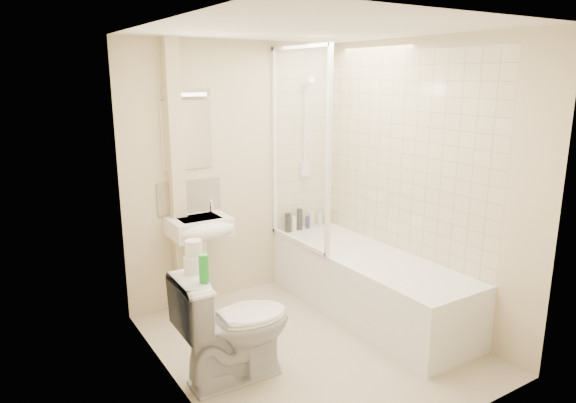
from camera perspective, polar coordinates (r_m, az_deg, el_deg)
floor at (r=4.26m, az=2.62°, el=-15.52°), size 2.50×2.50×0.00m
wall_back at (r=4.87m, az=-5.67°, el=3.26°), size 2.20×0.02×2.40m
wall_left at (r=3.33m, az=-12.88°, el=-2.01°), size 0.02×2.50×2.40m
wall_right at (r=4.53m, az=14.29°, el=2.08°), size 0.02×2.50×2.40m
ceiling at (r=3.73m, az=3.04°, el=18.59°), size 2.20×2.50×0.02m
tile_back at (r=5.20m, az=1.77°, el=6.50°), size 0.70×0.01×1.75m
tile_right at (r=4.62m, az=12.55°, el=5.24°), size 0.01×2.10×1.75m
pipe_boxing at (r=4.58m, az=-12.27°, el=2.32°), size 0.12×0.12×2.40m
splashback at (r=4.71m, az=-10.87°, el=0.58°), size 0.60×0.02×0.30m
mirror at (r=4.61m, az=-11.18°, el=7.24°), size 0.46×0.01×0.60m
strip_light at (r=4.56m, az=-11.29°, el=11.83°), size 0.42×0.07×0.07m
bathtub at (r=4.70m, az=8.85°, el=-8.86°), size 0.70×2.10×0.55m
shower_screen at (r=4.65m, az=1.23°, el=5.92°), size 0.04×0.92×1.80m
shower_fixture at (r=5.15m, az=2.04°, el=7.77°), size 0.10×0.16×0.99m
pedestal_sink at (r=4.59m, az=-9.64°, el=-3.97°), size 0.52×0.48×1.00m
bottle_black_a at (r=5.17m, az=-0.00°, el=-2.36°), size 0.06×0.06×0.19m
bottle_white_a at (r=5.21m, az=0.62°, el=-2.49°), size 0.06×0.06×0.15m
bottle_black_b at (r=5.24m, az=1.29°, el=-1.99°), size 0.06×0.06×0.22m
bottle_blue at (r=5.31m, az=2.18°, el=-2.31°), size 0.04×0.04×0.13m
bottle_cream at (r=5.33m, az=2.59°, el=-2.05°), size 0.06×0.06×0.17m
bottle_white_b at (r=5.39m, az=3.56°, el=-2.00°), size 0.05×0.05×0.14m
bottle_green at (r=5.45m, az=4.34°, el=-2.09°), size 0.07×0.07×0.09m
toilet at (r=3.67m, az=-5.95°, el=-13.46°), size 0.50×0.83×0.82m
toilet_roll_lower at (r=3.47m, az=-10.54°, el=-6.93°), size 0.12×0.12×0.11m
toilet_roll_upper at (r=3.44m, az=-10.44°, el=-5.13°), size 0.11×0.11×0.11m
green_bottle at (r=3.29m, az=-9.34°, el=-7.35°), size 0.06×0.06×0.19m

